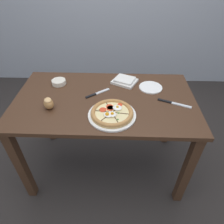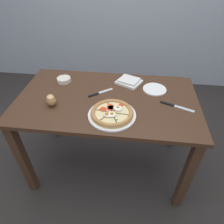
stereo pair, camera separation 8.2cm
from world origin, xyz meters
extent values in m
plane|color=#2D2826|center=(0.00, 0.00, 0.00)|extent=(12.00, 12.00, 0.00)
cube|color=#422819|center=(0.00, 0.00, 0.75)|extent=(1.29, 0.74, 0.03)
cube|color=#422819|center=(-0.60, -0.32, 0.37)|extent=(0.06, 0.06, 0.73)
cube|color=#422819|center=(0.60, -0.32, 0.37)|extent=(0.06, 0.06, 0.73)
cube|color=#422819|center=(-0.60, 0.32, 0.37)|extent=(0.06, 0.06, 0.73)
cube|color=#422819|center=(0.60, 0.32, 0.37)|extent=(0.06, 0.06, 0.73)
cylinder|color=white|center=(0.06, -0.19, 0.77)|extent=(0.31, 0.31, 0.01)
cylinder|color=tan|center=(0.06, -0.19, 0.78)|extent=(0.27, 0.27, 0.01)
cylinder|color=beige|center=(0.06, -0.19, 0.79)|extent=(0.23, 0.23, 0.00)
torus|color=#B27A42|center=(0.06, -0.19, 0.79)|extent=(0.27, 0.27, 0.03)
cube|color=#472D19|center=(0.03, -0.23, 0.79)|extent=(0.07, 0.09, 0.00)
cube|color=#472D19|center=(0.08, -0.24, 0.79)|extent=(0.05, 0.11, 0.00)
cube|color=#472D19|center=(0.12, -0.20, 0.79)|extent=(0.11, 0.02, 0.00)
cube|color=#472D19|center=(0.09, -0.14, 0.79)|extent=(0.07, 0.09, 0.00)
cube|color=#472D19|center=(0.04, -0.14, 0.79)|extent=(0.05, 0.11, 0.00)
cube|color=#472D19|center=(0.00, -0.18, 0.79)|extent=(0.11, 0.02, 0.00)
cylinder|color=red|center=(0.04, -0.13, 0.79)|extent=(0.04, 0.04, 0.00)
cylinder|color=red|center=(0.05, -0.14, 0.79)|extent=(0.04, 0.04, 0.00)
cylinder|color=red|center=(0.11, -0.11, 0.79)|extent=(0.03, 0.03, 0.00)
cylinder|color=red|center=(0.00, -0.17, 0.79)|extent=(0.05, 0.05, 0.00)
cylinder|color=red|center=(0.05, -0.15, 0.79)|extent=(0.04, 0.04, 0.00)
ellipsoid|color=white|center=(0.06, -0.21, 0.80)|extent=(0.08, 0.07, 0.01)
sphere|color=orange|center=(0.06, -0.22, 0.80)|extent=(0.02, 0.02, 0.02)
ellipsoid|color=white|center=(0.03, -0.22, 0.80)|extent=(0.07, 0.07, 0.01)
sphere|color=orange|center=(0.03, -0.22, 0.81)|extent=(0.02, 0.02, 0.02)
ellipsoid|color=white|center=(0.09, -0.15, 0.80)|extent=(0.08, 0.08, 0.01)
sphere|color=#F4AD1E|center=(0.09, -0.15, 0.80)|extent=(0.02, 0.02, 0.02)
cylinder|color=#477A2D|center=(0.10, -0.20, 0.79)|extent=(0.01, 0.01, 0.00)
cylinder|color=#2D5B1E|center=(-0.02, -0.17, 0.79)|extent=(0.01, 0.01, 0.00)
cylinder|color=#386B23|center=(0.10, -0.26, 0.79)|extent=(0.01, 0.01, 0.00)
cylinder|color=#386B23|center=(0.08, -0.21, 0.79)|extent=(0.01, 0.01, 0.00)
cylinder|color=silver|center=(-0.37, 0.18, 0.78)|extent=(0.11, 0.11, 0.04)
cylinder|color=beige|center=(-0.37, 0.18, 0.79)|extent=(0.09, 0.09, 0.02)
cylinder|color=silver|center=(-0.32, 0.18, 0.78)|extent=(0.01, 0.01, 0.03)
cylinder|color=silver|center=(-0.33, 0.22, 0.78)|extent=(0.01, 0.01, 0.03)
cylinder|color=silver|center=(-0.37, 0.23, 0.78)|extent=(0.01, 0.01, 0.03)
cylinder|color=silver|center=(-0.41, 0.22, 0.78)|extent=(0.01, 0.01, 0.03)
cylinder|color=silver|center=(-0.43, 0.18, 0.78)|extent=(0.01, 0.01, 0.03)
cylinder|color=silver|center=(-0.41, 0.14, 0.78)|extent=(0.01, 0.01, 0.03)
cylinder|color=silver|center=(-0.37, 0.13, 0.78)|extent=(0.01, 0.01, 0.03)
cylinder|color=silver|center=(-0.33, 0.14, 0.78)|extent=(0.01, 0.01, 0.03)
cube|color=silver|center=(0.15, 0.22, 0.77)|extent=(0.23, 0.21, 0.02)
cube|color=silver|center=(0.15, 0.22, 0.79)|extent=(0.18, 0.17, 0.02)
ellipsoid|color=#A3703D|center=(-0.36, -0.12, 0.80)|extent=(0.10, 0.10, 0.07)
ellipsoid|color=tan|center=(-0.36, -0.12, 0.83)|extent=(0.07, 0.07, 0.02)
cube|color=silver|center=(-0.02, 0.08, 0.77)|extent=(0.11, 0.09, 0.01)
cube|color=black|center=(-0.10, 0.02, 0.77)|extent=(0.08, 0.06, 0.01)
cube|color=silver|center=(0.53, -0.07, 0.77)|extent=(0.13, 0.07, 0.01)
cube|color=black|center=(0.42, -0.02, 0.77)|extent=(0.10, 0.05, 0.01)
cylinder|color=white|center=(0.34, 0.15, 0.77)|extent=(0.18, 0.18, 0.01)
camera|label=1|loc=(0.09, -1.16, 1.60)|focal=32.00mm
camera|label=2|loc=(0.18, -1.16, 1.60)|focal=32.00mm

